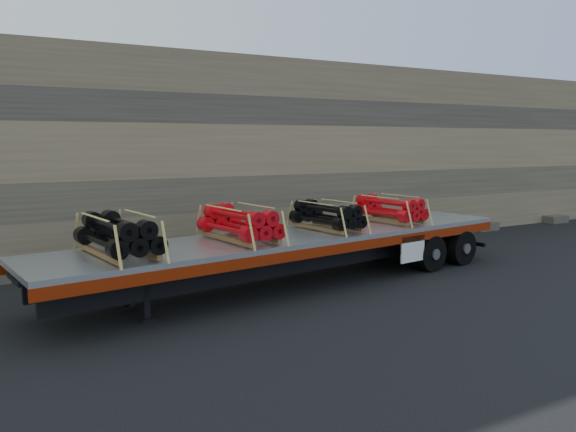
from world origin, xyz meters
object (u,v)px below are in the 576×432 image
trailer (295,259)px  bundle_front (118,236)px  bundle_midrear (327,216)px  bundle_midfront (240,224)px  bundle_rear (389,210)px

trailer → bundle_front: bundle_front is taller
trailer → bundle_midrear: (1.15, 0.16, 1.12)m
bundle_front → bundle_midrear: (6.15, 0.87, -0.05)m
bundle_front → bundle_midfront: 3.22m
trailer → bundle_midrear: bundle_midrear is taller
bundle_front → bundle_midrear: 6.21m
bundle_rear → trailer: bearing=180.0°
trailer → bundle_midrear: size_ratio=6.59×
bundle_front → bundle_midfront: (3.18, 0.45, -0.02)m
trailer → bundle_midrear: bearing=0.0°
bundle_front → bundle_midrear: size_ratio=1.13×
trailer → bundle_front: (-4.99, -0.70, 1.17)m
bundle_midfront → bundle_rear: bundle_midfront is taller
bundle_front → bundle_rear: bearing=0.0°
bundle_front → bundle_midfront: bearing=-0.0°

